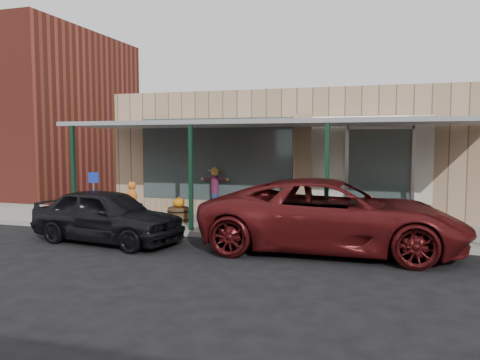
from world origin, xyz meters
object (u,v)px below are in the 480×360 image
(barrel_pumpkin, at_px, (179,213))
(handicap_sign, at_px, (94,190))
(car_maroon, at_px, (332,215))
(barrel_scarecrow, at_px, (215,199))
(parked_sedan, at_px, (107,215))

(barrel_pumpkin, height_order, handicap_sign, handicap_sign)
(handicap_sign, bearing_deg, car_maroon, -22.35)
(car_maroon, bearing_deg, barrel_pumpkin, 67.50)
(car_maroon, bearing_deg, barrel_scarecrow, 49.34)
(barrel_pumpkin, bearing_deg, handicap_sign, -159.72)
(barrel_scarecrow, distance_m, car_maroon, 5.28)
(handicap_sign, bearing_deg, barrel_scarecrow, 24.63)
(barrel_scarecrow, distance_m, handicap_sign, 3.79)
(parked_sedan, height_order, car_maroon, car_maroon)
(barrel_pumpkin, relative_size, handicap_sign, 0.58)
(barrel_scarecrow, distance_m, parked_sedan, 4.28)
(barrel_pumpkin, xyz_separation_m, car_maroon, (4.69, -1.77, 0.41))
(handicap_sign, bearing_deg, barrel_pumpkin, 5.30)
(barrel_scarecrow, height_order, handicap_sign, barrel_scarecrow)
(barrel_scarecrow, height_order, parked_sedan, barrel_scarecrow)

